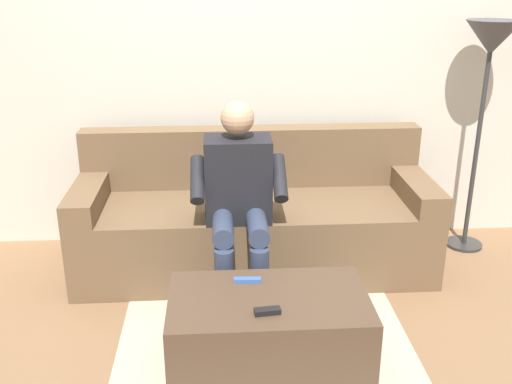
# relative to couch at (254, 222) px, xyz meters

# --- Properties ---
(ground_plane) EXTENTS (8.00, 8.00, 0.00)m
(ground_plane) POSITION_rel_couch_xyz_m (0.00, 0.72, -0.29)
(ground_plane) COLOR #846042
(back_wall) EXTENTS (4.63, 0.06, 2.43)m
(back_wall) POSITION_rel_couch_xyz_m (0.00, -0.48, 0.92)
(back_wall) COLOR beige
(back_wall) RESTS_ON ground
(couch) EXTENTS (2.14, 0.75, 0.83)m
(couch) POSITION_rel_couch_xyz_m (0.00, 0.00, 0.00)
(couch) COLOR brown
(couch) RESTS_ON ground
(coffee_table) EXTENTS (0.90, 0.53, 0.39)m
(coffee_table) POSITION_rel_couch_xyz_m (0.00, 1.07, -0.10)
(coffee_table) COLOR #4C3828
(coffee_table) RESTS_ON ground
(person_solo_seated) EXTENTS (0.52, 0.57, 1.12)m
(person_solo_seated) POSITION_rel_couch_xyz_m (0.11, 0.38, 0.33)
(person_solo_seated) COLOR black
(person_solo_seated) RESTS_ON ground
(remote_blue) EXTENTS (0.13, 0.04, 0.02)m
(remote_blue) POSITION_rel_couch_xyz_m (0.09, 0.92, 0.11)
(remote_blue) COLOR #3860B7
(remote_blue) RESTS_ON coffee_table
(remote_black) EXTENTS (0.12, 0.05, 0.02)m
(remote_black) POSITION_rel_couch_xyz_m (0.02, 1.20, 0.11)
(remote_black) COLOR black
(remote_black) RESTS_ON coffee_table
(floor_rug) EXTENTS (1.47, 1.59, 0.01)m
(floor_rug) POSITION_rel_couch_xyz_m (0.00, 0.95, -0.29)
(floor_rug) COLOR #B7AD93
(floor_rug) RESTS_ON ground
(floor_lamp) EXTENTS (0.33, 0.33, 1.48)m
(floor_lamp) POSITION_rel_couch_xyz_m (-1.44, -0.18, 0.99)
(floor_lamp) COLOR #2D2D2D
(floor_lamp) RESTS_ON ground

